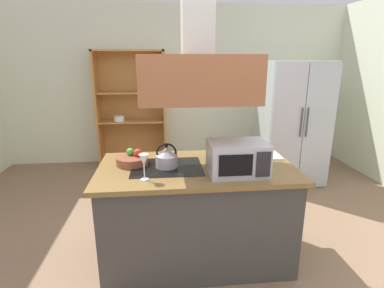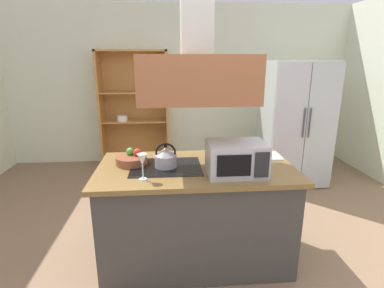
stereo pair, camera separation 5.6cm
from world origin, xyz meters
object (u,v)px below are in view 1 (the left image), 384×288
dish_cabinet (132,116)px  wine_glass_on_counter (144,161)px  refrigerator (292,123)px  microwave (237,158)px  cutting_board (262,156)px  fruit_bowl (132,160)px  kettle (167,157)px

dish_cabinet → wine_glass_on_counter: size_ratio=9.43×
refrigerator → wine_glass_on_counter: size_ratio=8.62×
microwave → dish_cabinet: bearing=110.6°
refrigerator → cutting_board: 1.81m
dish_cabinet → fruit_bowl: bearing=-84.9°
dish_cabinet → microwave: size_ratio=4.22×
kettle → cutting_board: kettle is taller
wine_glass_on_counter → refrigerator: bearing=44.1°
refrigerator → fruit_bowl: (-2.17, -1.61, 0.05)m
microwave → cutting_board: bearing=48.8°
wine_glass_on_counter → microwave: bearing=5.0°
fruit_bowl → cutting_board: bearing=4.0°
kettle → microwave: 0.60m
kettle → microwave: microwave is taller
kettle → fruit_bowl: size_ratio=0.77×
kettle → wine_glass_on_counter: kettle is taller
kettle → dish_cabinet: bearing=101.1°
cutting_board → fruit_bowl: size_ratio=1.24×
dish_cabinet → fruit_bowl: dish_cabinet is taller
refrigerator → microwave: bearing=-124.3°
microwave → fruit_bowl: 0.92m
refrigerator → kettle: (-1.87, -1.72, 0.10)m
kettle → fruit_bowl: (-0.30, 0.11, -0.05)m
fruit_bowl → wine_glass_on_counter: bearing=-71.4°
microwave → wine_glass_on_counter: microwave is taller
cutting_board → kettle: bearing=-168.1°
dish_cabinet → kettle: 2.77m
cutting_board → refrigerator: bearing=57.6°
dish_cabinet → fruit_bowl: 2.62m
refrigerator → fruit_bowl: refrigerator is taller
kettle → fruit_bowl: kettle is taller
microwave → fruit_bowl: microwave is taller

